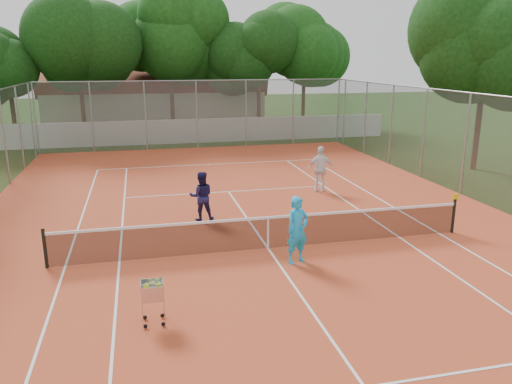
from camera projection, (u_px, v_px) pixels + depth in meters
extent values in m
plane|color=#19340E|center=(268.00, 249.00, 14.27)|extent=(120.00, 120.00, 0.00)
cube|color=#C04825|center=(268.00, 249.00, 14.27)|extent=(18.00, 34.00, 0.02)
cube|color=white|center=(268.00, 248.00, 14.26)|extent=(10.98, 23.78, 0.01)
cube|color=black|center=(268.00, 232.00, 14.14)|extent=(11.88, 0.10, 0.98)
cube|color=slate|center=(268.00, 181.00, 13.75)|extent=(18.00, 34.00, 4.00)
cube|color=silver|center=(194.00, 131.00, 31.93)|extent=(26.00, 0.30, 1.50)
cube|color=beige|center=(155.00, 97.00, 40.51)|extent=(16.40, 9.00, 4.40)
cube|color=black|center=(187.00, 62.00, 33.64)|extent=(29.00, 19.00, 10.00)
imported|color=#1BAAEA|center=(297.00, 230.00, 13.08)|extent=(0.76, 0.62, 1.81)
imported|color=#1A1644|center=(201.00, 196.00, 16.56)|extent=(0.84, 0.67, 1.66)
imported|color=white|center=(321.00, 169.00, 20.15)|extent=(1.14, 0.62, 1.85)
cube|color=silver|center=(153.00, 301.00, 10.13)|extent=(0.54, 0.54, 0.99)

